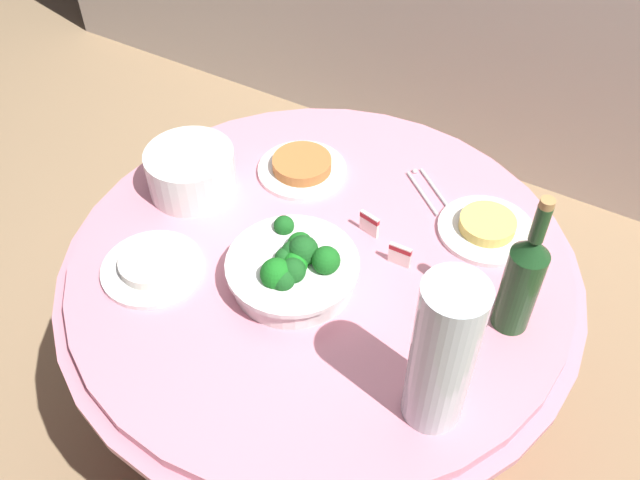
# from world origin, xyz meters

# --- Properties ---
(ground_plane) EXTENTS (6.00, 6.00, 0.00)m
(ground_plane) POSITION_xyz_m (0.00, 0.00, 0.00)
(ground_plane) COLOR #9E7F5B
(buffet_table) EXTENTS (1.16, 1.16, 0.74)m
(buffet_table) POSITION_xyz_m (0.00, 0.00, 0.38)
(buffet_table) COLOR maroon
(buffet_table) RESTS_ON ground_plane
(broccoli_bowl) EXTENTS (0.28, 0.28, 0.11)m
(broccoli_bowl) POSITION_xyz_m (-0.01, -0.09, 0.78)
(broccoli_bowl) COLOR white
(broccoli_bowl) RESTS_ON buffet_table
(plate_stack) EXTENTS (0.21, 0.21, 0.11)m
(plate_stack) POSITION_xyz_m (-0.37, 0.04, 0.80)
(plate_stack) COLOR white
(plate_stack) RESTS_ON buffet_table
(wine_bottle) EXTENTS (0.07, 0.07, 0.34)m
(wine_bottle) POSITION_xyz_m (0.42, 0.04, 0.87)
(wine_bottle) COLOR #1C451F
(wine_bottle) RESTS_ON buffet_table
(decorative_fruit_vase) EXTENTS (0.11, 0.11, 0.34)m
(decorative_fruit_vase) POSITION_xyz_m (0.36, -0.23, 0.89)
(decorative_fruit_vase) COLOR silver
(decorative_fruit_vase) RESTS_ON buffet_table
(serving_tongs) EXTENTS (0.15, 0.14, 0.01)m
(serving_tongs) POSITION_xyz_m (0.12, 0.31, 0.74)
(serving_tongs) COLOR silver
(serving_tongs) RESTS_ON buffet_table
(food_plate_rice) EXTENTS (0.22, 0.22, 0.04)m
(food_plate_rice) POSITION_xyz_m (-0.29, -0.22, 0.75)
(food_plate_rice) COLOR white
(food_plate_rice) RESTS_ON buffet_table
(food_plate_noodles) EXTENTS (0.22, 0.22, 0.04)m
(food_plate_noodles) POSITION_xyz_m (0.29, 0.25, 0.75)
(food_plate_noodles) COLOR white
(food_plate_noodles) RESTS_ON buffet_table
(food_plate_peanuts) EXTENTS (0.22, 0.22, 0.04)m
(food_plate_peanuts) POSITION_xyz_m (-0.18, 0.22, 0.76)
(food_plate_peanuts) COLOR white
(food_plate_peanuts) RESTS_ON buffet_table
(label_placard_front) EXTENTS (0.05, 0.01, 0.05)m
(label_placard_front) POSITION_xyz_m (0.16, 0.07, 0.77)
(label_placard_front) COLOR white
(label_placard_front) RESTS_ON buffet_table
(label_placard_mid) EXTENTS (0.05, 0.02, 0.05)m
(label_placard_mid) POSITION_xyz_m (0.06, 0.12, 0.77)
(label_placard_mid) COLOR white
(label_placard_mid) RESTS_ON buffet_table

